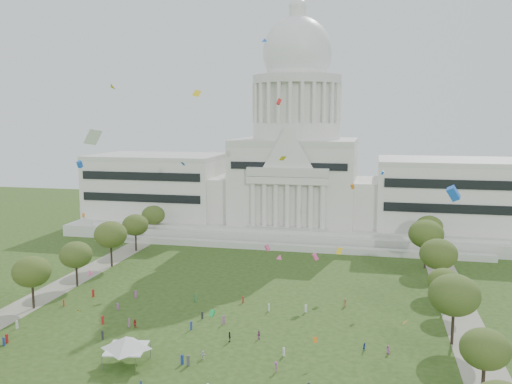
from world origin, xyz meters
TOP-DOWN VIEW (x-y plane):
  - ground at (0.00, 0.00)m, footprint 400.00×400.00m
  - capitol at (0.00, 113.59)m, footprint 160.00×64.50m
  - path_left at (-48.00, 30.00)m, footprint 8.00×160.00m
  - path_right at (48.00, 30.00)m, footprint 8.00×160.00m
  - row_tree_r_1 at (46.22, -1.75)m, footprint 7.58×7.58m
  - row_tree_l_2 at (-45.04, 17.30)m, footprint 8.42×8.42m
  - row_tree_r_2 at (44.17, 17.44)m, footprint 9.55×9.55m
  - row_tree_l_3 at (-44.09, 33.92)m, footprint 8.12×8.12m
  - row_tree_r_3 at (44.40, 34.48)m, footprint 7.01×7.01m
  - row_tree_l_4 at (-44.08, 52.42)m, footprint 9.29×9.29m
  - row_tree_r_4 at (44.76, 50.04)m, footprint 9.19×9.19m
  - row_tree_l_5 at (-45.22, 71.01)m, footprint 8.33×8.33m
  - row_tree_r_5 at (43.49, 70.19)m, footprint 9.82×9.82m
  - row_tree_l_6 at (-46.87, 89.14)m, footprint 8.19×8.19m
  - row_tree_r_6 at (45.96, 88.13)m, footprint 8.42×8.42m
  - event_tent at (-12.26, -3.56)m, footprint 10.64×10.64m
  - person_0 at (32.30, 10.55)m, footprint 0.88×0.89m
  - person_2 at (28.09, 10.76)m, footprint 0.86×0.84m
  - person_3 at (13.61, -0.84)m, footprint 0.72×1.22m
  - person_4 at (2.76, 9.33)m, footprint 0.96×1.30m
  - person_5 at (0.08, 1.19)m, footprint 1.59×1.11m
  - person_8 at (-18.00, 11.97)m, footprint 0.86×0.56m
  - person_10 at (7.98, 11.71)m, footprint 0.88×1.16m
  - distant_crowd at (-13.51, 15.02)m, footprint 64.78×36.06m
  - kite_swarm at (-2.73, 3.82)m, footprint 85.15×98.23m

SIDE VIEW (x-z plane):
  - ground at x=0.00m, z-range 0.00..0.00m
  - path_left at x=-48.00m, z-range 0.00..0.04m
  - path_right at x=48.00m, z-range 0.00..0.04m
  - person_2 at x=28.09m, z-range 0.00..1.53m
  - person_0 at x=32.30m, z-range 0.00..1.55m
  - person_5 at x=0.08m, z-range 0.00..1.59m
  - person_8 at x=-18.00m, z-range 0.00..1.73m
  - distant_crowd at x=-13.51m, z-range -0.07..1.80m
  - person_10 at x=7.98m, z-range 0.00..1.76m
  - person_3 at x=13.61m, z-range 0.00..1.81m
  - person_4 at x=2.76m, z-range 0.00..1.99m
  - event_tent at x=-12.26m, z-range 1.42..6.58m
  - row_tree_r_3 at x=44.40m, z-range 2.09..12.07m
  - row_tree_r_1 at x=46.22m, z-range 2.27..13.04m
  - row_tree_l_3 at x=-44.09m, z-range 2.43..13.98m
  - row_tree_l_6 at x=-46.87m, z-range 2.45..14.09m
  - row_tree_l_5 at x=-45.22m, z-range 2.49..14.34m
  - row_tree_r_6 at x=45.96m, z-range 2.52..14.49m
  - row_tree_l_2 at x=-45.04m, z-range 2.52..14.49m
  - row_tree_r_4 at x=44.76m, z-range 2.76..15.82m
  - row_tree_l_4 at x=-44.08m, z-range 2.79..16.00m
  - row_tree_r_2 at x=44.17m, z-range 2.87..16.45m
  - row_tree_r_5 at x=43.49m, z-range 2.95..16.91m
  - capitol at x=0.00m, z-range -23.35..67.95m
  - kite_swarm at x=-2.73m, z-range -2.91..62.41m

